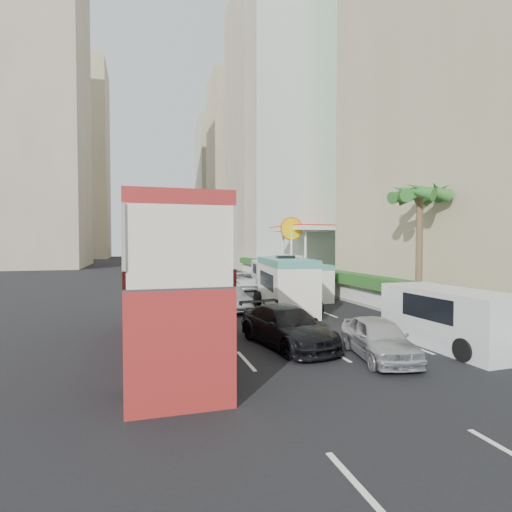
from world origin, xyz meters
name	(u,v)px	position (x,y,z in m)	size (l,w,h in m)	color
ground_plane	(320,339)	(0.00, 0.00, 0.00)	(200.00, 200.00, 0.00)	black
double_decker_bus	(166,280)	(-6.00, 0.00, 2.53)	(2.50, 11.00, 5.06)	#A42623
car_silver_lane_a	(229,311)	(-2.08, 7.53, 0.00)	(1.43, 4.09, 1.35)	#B8BABF
car_silver_lane_b	(378,358)	(0.71, -2.93, 0.00)	(1.61, 4.01, 1.37)	#B8BABF
car_black	(287,346)	(-1.63, -0.56, 0.00)	(2.04, 5.01, 1.45)	black
van_asset	(242,289)	(1.23, 17.35, 0.00)	(2.21, 4.80, 1.33)	silver
minibus_near	(285,284)	(1.07, 6.83, 1.47)	(2.22, 6.65, 2.95)	silver
minibus_far	(304,281)	(3.93, 10.90, 1.20)	(1.81, 5.43, 2.41)	silver
panel_van_near	(449,318)	(4.12, -2.33, 1.06)	(2.12, 5.31, 2.12)	silver
panel_van_far	(267,273)	(3.99, 19.31, 1.09)	(2.18, 5.44, 2.18)	silver
sidewalk	(295,278)	(9.00, 25.00, 0.09)	(6.00, 120.00, 0.18)	#99968C
kerb_wall	(315,283)	(6.20, 14.00, 0.68)	(0.30, 44.00, 1.00)	silver
hedge	(315,272)	(6.20, 14.00, 1.53)	(1.10, 44.00, 0.70)	#2D6626
palm_tree	(419,251)	(7.80, 4.00, 3.38)	(0.36, 0.36, 6.40)	brown
shell_station	(312,253)	(10.00, 23.00, 2.75)	(6.50, 8.00, 5.50)	silver
tower_stripe	(334,51)	(18.00, 34.00, 29.00)	(16.00, 18.00, 58.00)	white
tower_mid	(275,131)	(18.00, 58.00, 25.00)	(16.00, 16.00, 50.00)	#B7A690
tower_far_a	(239,169)	(17.00, 82.00, 22.00)	(14.00, 14.00, 44.00)	tan
tower_far_b	(222,188)	(17.00, 104.00, 20.00)	(14.00, 14.00, 40.00)	#B7A690
tower_left_a	(21,97)	(-24.00, 55.00, 26.00)	(18.00, 18.00, 52.00)	#B7A690
tower_left_b	(73,162)	(-22.00, 90.00, 23.00)	(16.00, 16.00, 46.00)	tan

